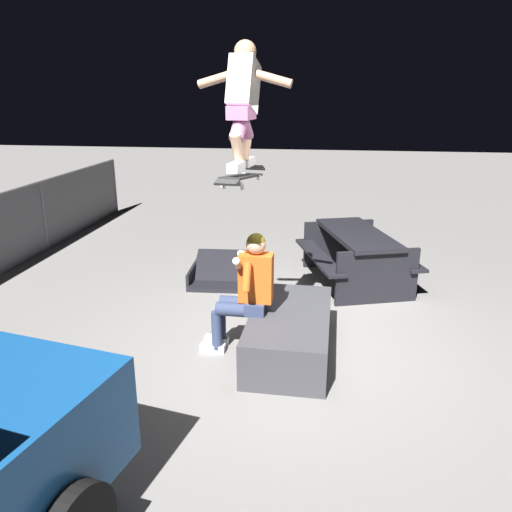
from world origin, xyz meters
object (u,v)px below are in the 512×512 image
Objects in this scene: person_sitting_on_ledge at (246,288)px; kicker_ramp at (220,276)px; ledge_box_main at (290,333)px; skateboard at (242,177)px; skater_airborne at (243,99)px; picnic_table_back at (356,249)px.

kicker_ramp is at bearing 19.52° from person_sitting_on_ledge.
person_sitting_on_ledge is 2.22m from kicker_ramp.
ledge_box_main reaches higher than kicker_ramp.
skateboard is (-0.11, 0.47, 1.64)m from ledge_box_main.
ledge_box_main is 1.24× the size of person_sitting_on_ledge.
kicker_ramp is (2.05, 0.70, -2.48)m from skater_airborne.
person_sitting_on_ledge is at bearing -8.06° from skater_airborne.
skater_airborne is at bearing 151.45° from picnic_table_back.
kicker_ramp is 1.99m from picnic_table_back.
ledge_box_main is at bearing -76.79° from skateboard.
skater_airborne is 3.30m from kicker_ramp.
picnic_table_back is (2.20, -0.76, 0.27)m from ledge_box_main.
skateboard is 0.99× the size of kicker_ramp.
skater_airborne reaches higher than picnic_table_back.
ledge_box_main is 0.79× the size of picnic_table_back.
person_sitting_on_ledge is 1.84m from skater_airborne.
picnic_table_back is at bearing -28.08° from skateboard.
person_sitting_on_ledge is 1.15× the size of skater_airborne.
person_sitting_on_ledge reaches higher than ledge_box_main.
picnic_table_back is (2.32, -1.24, -1.36)m from skateboard.
picnic_table_back is (0.21, -1.93, 0.43)m from kicker_ramp.
picnic_table_back is (2.21, -1.22, -0.21)m from person_sitting_on_ledge.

